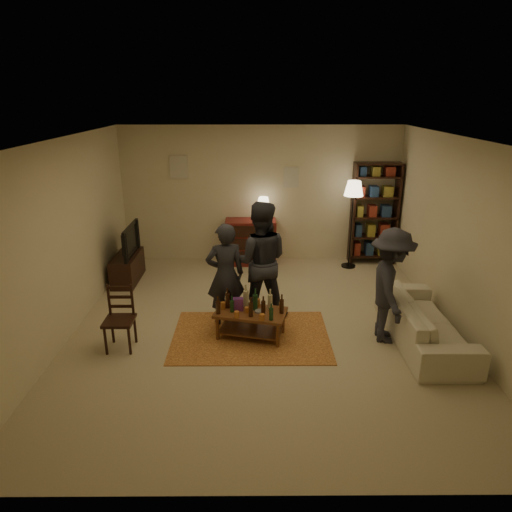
{
  "coord_description": "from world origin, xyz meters",
  "views": [
    {
      "loc": [
        -0.14,
        -5.99,
        3.25
      ],
      "look_at": [
        -0.11,
        0.1,
        1.08
      ],
      "focal_mm": 32.0,
      "sensor_mm": 36.0,
      "label": 1
    }
  ],
  "objects_px": {
    "bookshelf": "(374,213)",
    "person_left": "(225,275)",
    "floor_lamp": "(353,195)",
    "person_by_sofa": "(390,286)",
    "sofa": "(424,321)",
    "dining_chair": "(120,316)",
    "person_right": "(260,261)",
    "tv_stand": "(127,261)",
    "coffee_table": "(250,313)",
    "dresser": "(251,241)"
  },
  "relations": [
    {
      "from": "bookshelf",
      "to": "person_left",
      "type": "xyz_separation_m",
      "value": [
        -2.8,
        -2.64,
        -0.26
      ]
    },
    {
      "from": "floor_lamp",
      "to": "person_by_sofa",
      "type": "height_order",
      "value": "floor_lamp"
    },
    {
      "from": "floor_lamp",
      "to": "sofa",
      "type": "height_order",
      "value": "floor_lamp"
    },
    {
      "from": "dining_chair",
      "to": "person_right",
      "type": "height_order",
      "value": "person_right"
    },
    {
      "from": "tv_stand",
      "to": "person_by_sofa",
      "type": "bearing_deg",
      "value": -27.32
    },
    {
      "from": "dining_chair",
      "to": "person_left",
      "type": "xyz_separation_m",
      "value": [
        1.38,
        0.66,
        0.31
      ]
    },
    {
      "from": "coffee_table",
      "to": "dresser",
      "type": "bearing_deg",
      "value": 90.03
    },
    {
      "from": "coffee_table",
      "to": "sofa",
      "type": "bearing_deg",
      "value": -3.08
    },
    {
      "from": "coffee_table",
      "to": "dining_chair",
      "type": "xyz_separation_m",
      "value": [
        -1.74,
        -0.25,
        0.09
      ]
    },
    {
      "from": "tv_stand",
      "to": "person_right",
      "type": "distance_m",
      "value": 2.84
    },
    {
      "from": "sofa",
      "to": "person_by_sofa",
      "type": "relative_size",
      "value": 1.3
    },
    {
      "from": "bookshelf",
      "to": "person_by_sofa",
      "type": "distance_m",
      "value": 3.18
    },
    {
      "from": "floor_lamp",
      "to": "person_right",
      "type": "relative_size",
      "value": 0.95
    },
    {
      "from": "sofa",
      "to": "person_left",
      "type": "relative_size",
      "value": 1.34
    },
    {
      "from": "dining_chair",
      "to": "tv_stand",
      "type": "xyz_separation_m",
      "value": [
        -0.52,
        2.32,
        -0.08
      ]
    },
    {
      "from": "tv_stand",
      "to": "bookshelf",
      "type": "xyz_separation_m",
      "value": [
        4.69,
        0.98,
        0.65
      ]
    },
    {
      "from": "tv_stand",
      "to": "person_left",
      "type": "bearing_deg",
      "value": -41.31
    },
    {
      "from": "dresser",
      "to": "person_right",
      "type": "xyz_separation_m",
      "value": [
        0.14,
        -2.35,
        0.43
      ]
    },
    {
      "from": "dining_chair",
      "to": "person_right",
      "type": "bearing_deg",
      "value": 25.12
    },
    {
      "from": "person_right",
      "to": "tv_stand",
      "type": "bearing_deg",
      "value": -28.77
    },
    {
      "from": "coffee_table",
      "to": "sofa",
      "type": "relative_size",
      "value": 0.51
    },
    {
      "from": "dining_chair",
      "to": "tv_stand",
      "type": "relative_size",
      "value": 0.84
    },
    {
      "from": "dining_chair",
      "to": "dresser",
      "type": "relative_size",
      "value": 0.65
    },
    {
      "from": "person_right",
      "to": "person_by_sofa",
      "type": "height_order",
      "value": "person_right"
    },
    {
      "from": "dresser",
      "to": "person_by_sofa",
      "type": "relative_size",
      "value": 0.85
    },
    {
      "from": "person_right",
      "to": "person_by_sofa",
      "type": "bearing_deg",
      "value": 160.36
    },
    {
      "from": "bookshelf",
      "to": "person_left",
      "type": "height_order",
      "value": "bookshelf"
    },
    {
      "from": "dining_chair",
      "to": "tv_stand",
      "type": "distance_m",
      "value": 2.38
    },
    {
      "from": "sofa",
      "to": "bookshelf",
      "type": "bearing_deg",
      "value": -0.82
    },
    {
      "from": "floor_lamp",
      "to": "sofa",
      "type": "bearing_deg",
      "value": -81.13
    },
    {
      "from": "tv_stand",
      "to": "person_right",
      "type": "xyz_separation_m",
      "value": [
        2.39,
        -1.44,
        0.52
      ]
    },
    {
      "from": "dresser",
      "to": "person_right",
      "type": "bearing_deg",
      "value": -86.6
    },
    {
      "from": "person_left",
      "to": "sofa",
      "type": "bearing_deg",
      "value": 155.75
    },
    {
      "from": "coffee_table",
      "to": "tv_stand",
      "type": "bearing_deg",
      "value": 137.42
    },
    {
      "from": "dining_chair",
      "to": "floor_lamp",
      "type": "xyz_separation_m",
      "value": [
        3.68,
        3.02,
        0.99
      ]
    },
    {
      "from": "dresser",
      "to": "person_left",
      "type": "xyz_separation_m",
      "value": [
        -0.36,
        -2.58,
        0.3
      ]
    },
    {
      "from": "dresser",
      "to": "floor_lamp",
      "type": "relative_size",
      "value": 0.79
    },
    {
      "from": "dining_chair",
      "to": "coffee_table",
      "type": "bearing_deg",
      "value": 8.11
    },
    {
      "from": "dresser",
      "to": "sofa",
      "type": "relative_size",
      "value": 0.65
    },
    {
      "from": "coffee_table",
      "to": "sofa",
      "type": "xyz_separation_m",
      "value": [
        2.39,
        -0.13,
        -0.06
      ]
    },
    {
      "from": "dining_chair",
      "to": "person_by_sofa",
      "type": "height_order",
      "value": "person_by_sofa"
    },
    {
      "from": "sofa",
      "to": "person_by_sofa",
      "type": "distance_m",
      "value": 0.71
    },
    {
      "from": "tv_stand",
      "to": "floor_lamp",
      "type": "height_order",
      "value": "floor_lamp"
    },
    {
      "from": "dining_chair",
      "to": "person_left",
      "type": "distance_m",
      "value": 1.56
    },
    {
      "from": "person_by_sofa",
      "to": "person_right",
      "type": "bearing_deg",
      "value": 74.2
    },
    {
      "from": "coffee_table",
      "to": "dresser",
      "type": "distance_m",
      "value": 2.99
    },
    {
      "from": "coffee_table",
      "to": "person_by_sofa",
      "type": "bearing_deg",
      "value": -2.12
    },
    {
      "from": "coffee_table",
      "to": "floor_lamp",
      "type": "relative_size",
      "value": 0.62
    },
    {
      "from": "dining_chair",
      "to": "person_left",
      "type": "relative_size",
      "value": 0.57
    },
    {
      "from": "dresser",
      "to": "person_left",
      "type": "relative_size",
      "value": 0.88
    }
  ]
}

